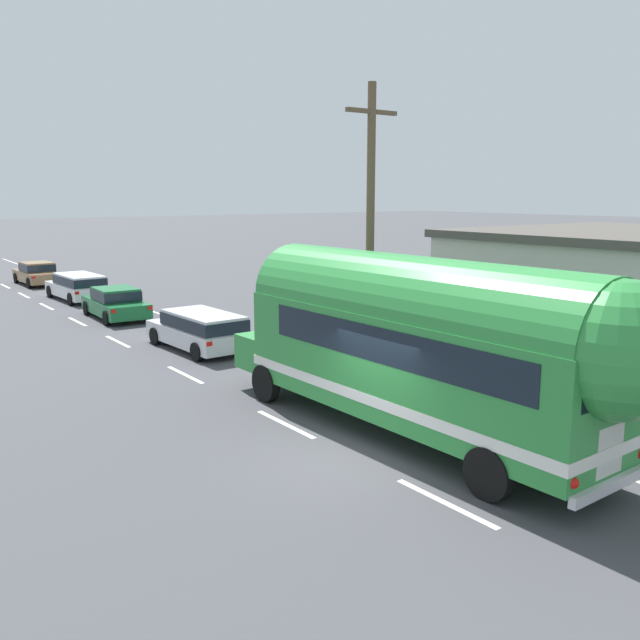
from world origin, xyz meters
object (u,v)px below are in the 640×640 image
at_px(utility_pole, 370,230).
at_px(car_fourth, 37,273).
at_px(car_third, 78,285).
at_px(car_lead, 201,328).
at_px(painted_bus, 426,341).
at_px(car_second, 116,302).

distance_m(utility_pole, car_fourth, 28.55).
bearing_deg(utility_pole, car_third, 96.57).
relative_size(car_lead, car_third, 0.96).
height_order(painted_bus, car_third, painted_bus).
xyz_separation_m(car_lead, car_second, (-0.23, 7.90, -0.06)).
bearing_deg(car_fourth, car_lead, -89.72).
bearing_deg(utility_pole, car_second, 100.39).
xyz_separation_m(utility_pole, painted_bus, (-2.42, -4.77, -2.12)).
bearing_deg(utility_pole, car_fourth, 95.03).
xyz_separation_m(car_third, car_fourth, (-0.13, 7.75, -0.06)).
relative_size(car_lead, car_second, 1.03).
height_order(car_lead, car_third, same).
distance_m(utility_pole, car_third, 20.90).
relative_size(car_second, car_third, 0.94).
distance_m(car_second, car_third, 6.24).
relative_size(car_third, car_fourth, 1.09).
distance_m(car_lead, car_second, 7.90).
xyz_separation_m(painted_bus, car_lead, (0.05, 11.08, -1.51)).
distance_m(painted_bus, car_lead, 11.19).
xyz_separation_m(car_lead, car_third, (0.02, 14.13, -0.01)).
xyz_separation_m(painted_bus, car_third, (0.07, 25.22, -1.51)).
bearing_deg(car_second, car_lead, -88.34).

